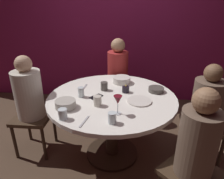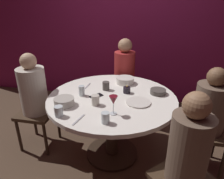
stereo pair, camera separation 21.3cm
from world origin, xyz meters
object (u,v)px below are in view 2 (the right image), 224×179
object	(u,v)px
dining_table	(112,109)
seated_diner_right	(210,110)
seated_diner_left	(33,92)
seated_diner_back	(124,71)
seated_diner_front_right	(188,151)
cup_by_left_diner	(82,91)
cup_far_edge	(95,100)
cup_center_front	(106,86)
candle_holder	(127,90)
bowl_salad_center	(125,80)
cup_by_right_diner	(105,118)
wine_glass	(113,101)
dinner_plate	(138,102)
cup_near_candle	(59,111)
cell_phone	(96,96)
bowl_serving_large	(64,102)
bowl_small_white	(158,92)

from	to	relation	value
dining_table	seated_diner_right	size ratio (longest dim) A/B	1.19
seated_diner_left	seated_diner_right	size ratio (longest dim) A/B	1.03
seated_diner_back	seated_diner_front_right	world-z (taller)	seated_diner_back
cup_by_left_diner	cup_far_edge	size ratio (longest dim) A/B	1.07
cup_center_front	seated_diner_front_right	bearing A→B (deg)	-47.01
candle_holder	cup_far_edge	distance (m)	0.42
bowl_salad_center	cup_by_left_diner	world-z (taller)	cup_by_left_diner
candle_holder	cup_by_right_diner	world-z (taller)	cup_by_right_diner
seated_diner_front_right	bowl_salad_center	world-z (taller)	seated_diner_front_right
wine_glass	cup_center_front	bearing A→B (deg)	110.13
dinner_plate	seated_diner_right	bearing A→B (deg)	7.61
seated_diner_left	seated_diner_right	bearing A→B (deg)	0.00
seated_diner_front_right	dinner_plate	distance (m)	0.72
seated_diner_right	cup_by_right_diner	size ratio (longest dim) A/B	11.86
seated_diner_right	cup_near_candle	world-z (taller)	seated_diner_right
dining_table	bowl_salad_center	distance (m)	0.45
seated_diner_left	seated_diner_right	distance (m)	1.88
dining_table	cell_phone	distance (m)	0.23
seated_diner_right	candle_holder	distance (m)	0.85
dining_table	cup_far_edge	world-z (taller)	cup_far_edge
seated_diner_right	bowl_salad_center	xyz separation A→B (m)	(-0.89, 0.40, 0.09)
bowl_salad_center	cup_by_right_diner	xyz separation A→B (m)	(-0.03, -0.90, 0.01)
bowl_serving_large	bowl_salad_center	size ratio (longest dim) A/B	0.91
seated_diner_back	bowl_salad_center	bearing A→B (deg)	9.13
seated_diner_right	cell_phone	world-z (taller)	seated_diner_right
seated_diner_right	wine_glass	world-z (taller)	seated_diner_right
seated_diner_back	cup_near_candle	xyz separation A→B (m)	(-0.37, -1.38, 0.06)
dining_table	cup_near_candle	world-z (taller)	cup_near_candle
candle_holder	dinner_plate	world-z (taller)	candle_holder
dining_table	seated_diner_right	xyz separation A→B (m)	(0.97, 0.00, 0.10)
dinner_plate	seated_diner_left	bearing A→B (deg)	175.60
seated_diner_right	bowl_small_white	size ratio (longest dim) A/B	6.71
seated_diner_front_right	dinner_plate	world-z (taller)	seated_diner_front_right
seated_diner_back	dinner_plate	distance (m)	1.03
bowl_small_white	cup_by_left_diner	bearing A→B (deg)	-165.57
seated_diner_back	cup_center_front	xyz separation A→B (m)	(-0.10, -0.74, 0.06)
cell_phone	bowl_serving_large	distance (m)	0.35
bowl_serving_large	cup_center_front	size ratio (longest dim) A/B	2.06
cup_near_candle	cup_center_front	xyz separation A→B (m)	(0.27, 0.64, -0.00)
bowl_serving_large	cup_far_edge	world-z (taller)	cup_far_edge
dining_table	bowl_salad_center	world-z (taller)	bowl_salad_center
bowl_salad_center	seated_diner_front_right	bearing A→B (deg)	-60.81
cup_far_edge	bowl_serving_large	bearing A→B (deg)	-166.78
dinner_plate	bowl_salad_center	xyz separation A→B (m)	(-0.20, 0.49, 0.03)
seated_diner_left	wine_glass	size ratio (longest dim) A/B	6.65
cup_near_candle	cup_far_edge	bearing A→B (deg)	46.43
seated_diner_back	bowl_salad_center	size ratio (longest dim) A/B	5.64
seated_diner_front_right	cup_center_front	bearing A→B (deg)	-2.01
cup_by_left_diner	cup_center_front	size ratio (longest dim) A/B	1.13
cell_phone	cup_center_front	world-z (taller)	cup_center_front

